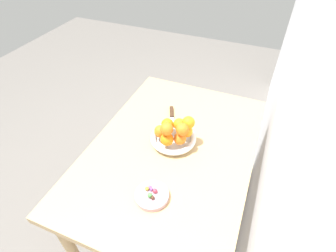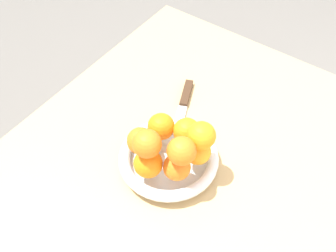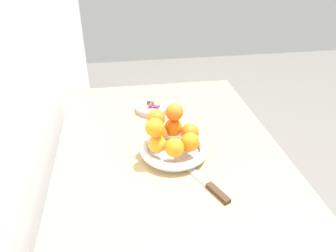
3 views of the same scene
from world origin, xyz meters
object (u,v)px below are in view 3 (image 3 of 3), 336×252
at_px(orange_0, 173,127).
at_px(candy_ball_1, 160,105).
at_px(orange_6, 174,112).
at_px(candy_ball_0, 150,105).
at_px(orange_3, 175,148).
at_px(candy_ball_3, 152,102).
at_px(orange_5, 190,132).
at_px(orange_8, 155,128).
at_px(fruit_bowl, 174,150).
at_px(orange_1, 159,134).
at_px(dining_table, 169,169).
at_px(knife, 205,181).
at_px(candy_dish, 152,108).
at_px(candy_ball_2, 155,106).
at_px(orange_2, 157,144).
at_px(orange_4, 190,142).
at_px(candy_ball_5, 157,106).
at_px(orange_7, 156,119).
at_px(candy_ball_4, 149,102).

distance_m(orange_0, candy_ball_1, 0.26).
relative_size(orange_6, candy_ball_0, 3.17).
relative_size(orange_0, candy_ball_0, 3.29).
distance_m(orange_3, candy_ball_3, 0.40).
distance_m(orange_5, orange_8, 0.14).
xyz_separation_m(fruit_bowl, orange_5, (0.02, -0.06, 0.05)).
bearing_deg(fruit_bowl, orange_1, 52.85).
height_order(dining_table, knife, knife).
xyz_separation_m(candy_dish, knife, (-0.48, -0.10, -0.01)).
bearing_deg(candy_ball_3, candy_ball_2, -166.54).
bearing_deg(fruit_bowl, dining_table, 11.78).
bearing_deg(orange_2, orange_5, -67.15).
height_order(candy_ball_0, knife, candy_ball_0).
height_order(orange_5, knife, orange_5).
distance_m(fruit_bowl, orange_4, 0.07).
bearing_deg(candy_ball_5, candy_ball_3, 25.21).
xyz_separation_m(orange_2, orange_6, (0.08, -0.07, 0.06)).
bearing_deg(candy_ball_1, orange_7, 169.99).
xyz_separation_m(candy_ball_3, candy_ball_4, (0.00, 0.01, -0.00)).
bearing_deg(orange_8, orange_2, -104.51).
height_order(orange_0, knife, orange_0).
xyz_separation_m(dining_table, orange_4, (-0.07, -0.05, 0.16)).
distance_m(orange_3, orange_4, 0.06).
bearing_deg(orange_1, orange_4, -127.15).
height_order(orange_1, candy_ball_2, orange_1).
height_order(orange_7, candy_ball_3, orange_7).
bearing_deg(orange_8, knife, -134.26).
height_order(fruit_bowl, candy_ball_5, fruit_bowl).
bearing_deg(candy_ball_5, fruit_bowl, -176.97).
bearing_deg(candy_ball_2, candy_ball_3, 13.46).
xyz_separation_m(orange_8, candy_ball_0, (0.34, -0.02, -0.10)).
distance_m(orange_6, candy_ball_5, 0.27).
relative_size(candy_dish, orange_5, 2.27).
distance_m(candy_ball_5, knife, 0.46).
bearing_deg(candy_ball_2, orange_4, -168.38).
height_order(candy_ball_3, knife, candy_ball_3).
relative_size(fruit_bowl, candy_ball_0, 11.87).
bearing_deg(fruit_bowl, candy_dish, 6.05).
bearing_deg(orange_4, orange_6, 20.25).
xyz_separation_m(orange_0, candy_ball_2, (0.25, 0.03, -0.04)).
bearing_deg(candy_ball_0, candy_dish, -33.84).
xyz_separation_m(orange_4, candy_ball_2, (0.35, 0.07, -0.04)).
bearing_deg(orange_3, candy_ball_0, 5.55).
xyz_separation_m(candy_ball_0, candy_ball_4, (0.03, 0.00, -0.00)).
bearing_deg(orange_2, candy_ball_2, -5.56).
bearing_deg(orange_8, candy_ball_0, -3.56).
height_order(orange_0, candy_ball_2, orange_0).
xyz_separation_m(dining_table, candy_ball_3, (0.30, 0.02, 0.12)).
height_order(candy_ball_0, candy_ball_4, candy_ball_0).
height_order(orange_2, orange_8, orange_8).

